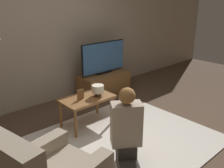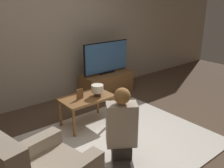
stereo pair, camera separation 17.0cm
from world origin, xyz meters
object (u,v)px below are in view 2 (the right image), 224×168
at_px(tv, 106,58).
at_px(coffee_table, 87,100).
at_px(table_lamp, 97,89).
at_px(person_kneeling, 122,129).

bearing_deg(tv, coffee_table, -141.07).
xyz_separation_m(coffee_table, table_lamp, (0.16, -0.07, 0.16)).
distance_m(tv, table_lamp, 1.27).
xyz_separation_m(tv, coffee_table, (-1.03, -0.84, -0.34)).
xyz_separation_m(tv, person_kneeling, (-1.27, -1.89, -0.28)).
distance_m(coffee_table, table_lamp, 0.23).
relative_size(tv, coffee_table, 1.33).
bearing_deg(person_kneeling, coffee_table, -68.52).
height_order(tv, table_lamp, tv).
bearing_deg(table_lamp, tv, 45.76).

